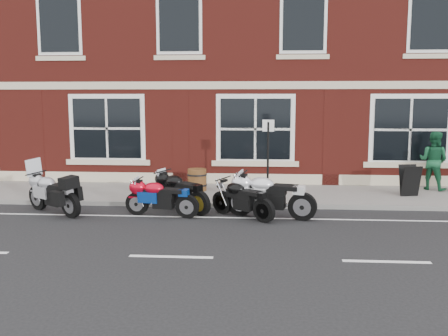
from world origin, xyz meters
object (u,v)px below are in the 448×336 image
(a_board_sign, at_px, (410,180))
(barrel_planter, at_px, (197,180))
(moto_sport_black, at_px, (180,190))
(moto_touring_silver, at_px, (53,192))
(moto_naked_black, at_px, (242,198))
(pedestrian_right, at_px, (433,161))
(parking_sign, at_px, (268,155))
(moto_sport_silver, at_px, (269,194))
(moto_sport_red, at_px, (161,197))

(a_board_sign, distance_m, barrel_planter, 6.37)
(moto_sport_black, bearing_deg, a_board_sign, -34.38)
(moto_touring_silver, bearing_deg, moto_naked_black, -57.50)
(barrel_planter, bearing_deg, pedestrian_right, 5.34)
(barrel_planter, height_order, parking_sign, parking_sign)
(moto_sport_silver, xyz_separation_m, moto_naked_black, (-0.68, -0.05, -0.09))
(pedestrian_right, relative_size, a_board_sign, 2.02)
(moto_sport_silver, distance_m, barrel_planter, 3.67)
(moto_sport_red, relative_size, parking_sign, 0.86)
(pedestrian_right, xyz_separation_m, parking_sign, (-5.21, -2.18, 0.39))
(moto_touring_silver, bearing_deg, pedestrian_right, -37.71)
(moto_sport_black, xyz_separation_m, a_board_sign, (6.51, 1.92, 0.03))
(a_board_sign, xyz_separation_m, barrel_planter, (-6.36, 0.41, -0.12))
(moto_naked_black, height_order, a_board_sign, a_board_sign)
(moto_touring_silver, distance_m, a_board_sign, 10.07)
(moto_sport_silver, bearing_deg, barrel_planter, 51.94)
(moto_sport_red, xyz_separation_m, moto_naked_black, (2.06, -0.00, 0.00))
(a_board_sign, bearing_deg, moto_naked_black, -164.32)
(moto_sport_silver, height_order, moto_naked_black, moto_sport_silver)
(moto_sport_silver, xyz_separation_m, barrel_planter, (-2.19, 2.94, -0.14))
(moto_sport_red, height_order, moto_naked_black, moto_naked_black)
(moto_sport_black, height_order, parking_sign, parking_sign)
(moto_touring_silver, distance_m, barrel_planter, 4.45)
(moto_sport_black, xyz_separation_m, pedestrian_right, (7.53, 3.02, 0.50))
(moto_sport_red, bearing_deg, moto_touring_silver, 98.14)
(moto_touring_silver, distance_m, parking_sign, 5.81)
(moto_sport_red, distance_m, barrel_planter, 3.04)
(parking_sign, bearing_deg, moto_sport_silver, -84.49)
(moto_sport_silver, bearing_deg, moto_sport_red, 106.23)
(moto_naked_black, height_order, parking_sign, parking_sign)
(moto_touring_silver, xyz_separation_m, moto_sport_silver, (5.60, -0.09, 0.03))
(moto_sport_silver, height_order, pedestrian_right, pedestrian_right)
(a_board_sign, height_order, parking_sign, parking_sign)
(pedestrian_right, bearing_deg, a_board_sign, 85.43)
(moto_touring_silver, xyz_separation_m, pedestrian_right, (10.79, 3.54, 0.47))
(moto_sport_black, bearing_deg, moto_sport_silver, -65.50)
(parking_sign, bearing_deg, moto_naked_black, -108.98)
(barrel_planter, bearing_deg, moto_sport_red, -100.45)
(moto_sport_red, distance_m, a_board_sign, 7.38)
(moto_touring_silver, distance_m, moto_sport_black, 3.30)
(a_board_sign, distance_m, parking_sign, 4.41)
(moto_touring_silver, bearing_deg, moto_sport_silver, -56.78)
(moto_sport_black, height_order, pedestrian_right, pedestrian_right)
(moto_sport_black, relative_size, a_board_sign, 1.88)
(moto_sport_silver, xyz_separation_m, parking_sign, (-0.02, 1.45, 0.84))
(moto_touring_silver, relative_size, moto_sport_silver, 0.81)
(moto_touring_silver, distance_m, moto_naked_black, 4.93)
(moto_naked_black, distance_m, parking_sign, 1.88)
(pedestrian_right, distance_m, parking_sign, 5.66)
(moto_sport_red, distance_m, moto_sport_silver, 2.74)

